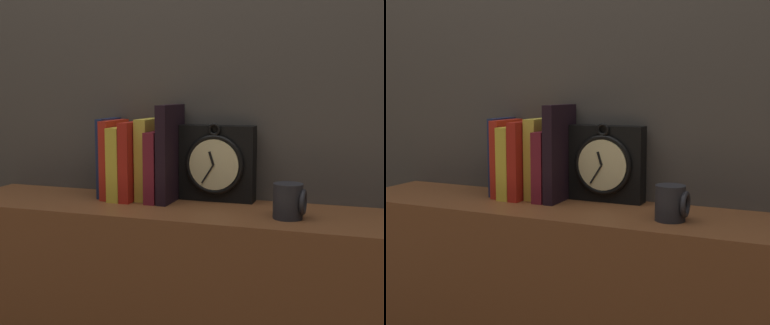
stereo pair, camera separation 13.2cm
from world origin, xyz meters
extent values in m
cube|color=#47423D|center=(0.00, 0.17, 1.30)|extent=(6.00, 0.05, 2.60)
cube|color=black|center=(0.03, 0.11, 0.99)|extent=(0.20, 0.05, 0.20)
torus|color=black|center=(0.03, 0.08, 0.99)|extent=(0.16, 0.01, 0.16)
cylinder|color=beige|center=(0.03, 0.08, 0.99)|extent=(0.13, 0.01, 0.13)
cube|color=black|center=(0.03, 0.07, 1.01)|extent=(0.02, 0.00, 0.04)
cube|color=black|center=(0.02, 0.07, 0.97)|extent=(0.03, 0.00, 0.05)
torus|color=black|center=(0.03, 0.08, 1.08)|extent=(0.03, 0.01, 0.03)
cube|color=navy|center=(-0.27, 0.08, 1.00)|extent=(0.02, 0.12, 0.22)
cube|color=red|center=(-0.25, 0.07, 1.00)|extent=(0.02, 0.14, 0.21)
cube|color=gold|center=(-0.21, 0.06, 0.99)|extent=(0.03, 0.15, 0.19)
cube|color=#B22016|center=(-0.18, 0.06, 1.00)|extent=(0.03, 0.15, 0.21)
cube|color=gold|center=(-0.15, 0.07, 1.00)|extent=(0.03, 0.12, 0.22)
cube|color=maroon|center=(-0.11, 0.06, 0.98)|extent=(0.03, 0.15, 0.18)
cube|color=black|center=(-0.08, 0.06, 1.02)|extent=(0.03, 0.15, 0.25)
cylinder|color=#232328|center=(0.24, -0.03, 0.93)|extent=(0.07, 0.07, 0.08)
torus|color=#232328|center=(0.28, -0.03, 0.93)|extent=(0.01, 0.06, 0.06)
camera|label=1|loc=(0.42, -1.24, 1.18)|focal=50.00mm
camera|label=2|loc=(0.54, -1.19, 1.18)|focal=50.00mm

